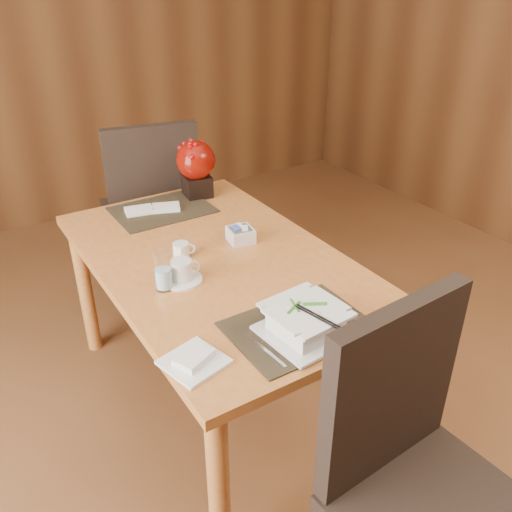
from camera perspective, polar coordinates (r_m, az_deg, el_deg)
ground at (r=2.30m, az=4.54°, el=-23.35°), size 6.00×6.00×0.00m
back_wall at (r=4.20m, az=-21.56°, el=21.62°), size 5.00×0.02×2.80m
dining_table at (r=2.23m, az=-3.95°, el=-2.37°), size 0.90×1.50×0.75m
placemat_near at (r=1.79m, az=4.52°, el=-7.44°), size 0.45×0.33×0.01m
placemat_far at (r=2.63m, az=-9.83°, el=4.82°), size 0.45×0.33×0.01m
soup_setting at (r=1.73m, az=5.23°, el=-6.93°), size 0.27×0.27×0.10m
coffee_cup at (r=2.03m, az=-7.83°, el=-1.73°), size 0.15×0.15×0.09m
water_glass at (r=1.97m, az=-9.76°, el=-1.53°), size 0.07×0.07×0.15m
creamer_jug at (r=2.19m, az=-7.90°, el=0.63°), size 0.11×0.11×0.06m
sugar_caddy at (r=2.29m, az=-1.63°, el=2.23°), size 0.12×0.12×0.06m
berry_decor at (r=2.72m, az=-6.33°, el=9.46°), size 0.19×0.19×0.28m
napkins_far at (r=2.61m, az=-10.63°, el=4.91°), size 0.27×0.16×0.02m
bread_plate at (r=1.66m, az=-6.54°, el=-11.02°), size 0.20×0.20×0.01m
near_chair at (r=1.63m, az=16.81°, el=-20.86°), size 0.52×0.53×1.07m
far_chair at (r=3.08m, az=-10.93°, el=5.49°), size 0.59×0.59×1.08m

